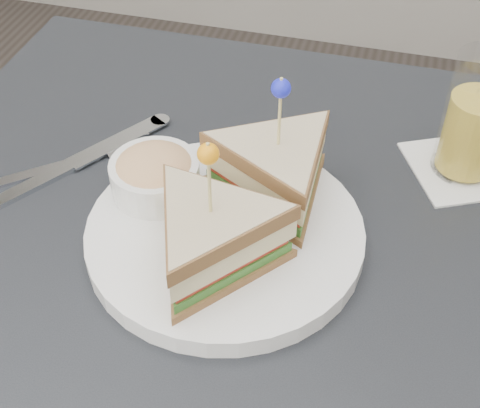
% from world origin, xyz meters
% --- Properties ---
extents(table, '(0.80, 0.80, 0.75)m').
position_xyz_m(table, '(0.00, 0.00, 0.67)').
color(table, black).
rests_on(table, ground).
extents(plate_meal, '(0.37, 0.37, 0.17)m').
position_xyz_m(plate_meal, '(0.00, 0.01, 0.80)').
color(plate_meal, white).
rests_on(plate_meal, table).
extents(cutlery_fork, '(0.16, 0.14, 0.01)m').
position_xyz_m(cutlery_fork, '(-0.20, 0.08, 0.75)').
color(cutlery_fork, silver).
rests_on(cutlery_fork, table).
extents(cutlery_knife, '(0.15, 0.21, 0.01)m').
position_xyz_m(cutlery_knife, '(-0.20, 0.08, 0.75)').
color(cutlery_knife, silver).
rests_on(cutlery_knife, table).
extents(drink_set, '(0.15, 0.15, 0.15)m').
position_xyz_m(drink_set, '(0.23, 0.19, 0.82)').
color(drink_set, white).
rests_on(drink_set, table).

